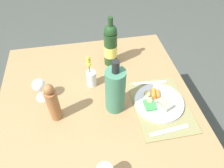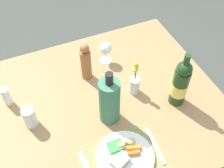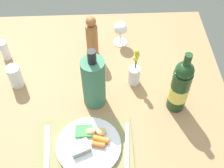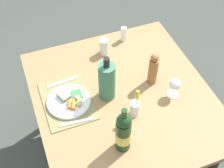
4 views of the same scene
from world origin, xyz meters
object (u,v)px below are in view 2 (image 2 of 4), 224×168
(flower_vase, at_px, (135,83))
(salt_shaker, at_px, (6,96))
(dinner_plate, at_px, (125,156))
(cooler_bottle, at_px, (109,101))
(wine_glass, at_px, (106,49))
(knife, at_px, (155,145))
(water_tumbler, at_px, (30,118))
(dining_table, at_px, (109,110))
(wine_bottle, at_px, (180,83))
(pepper_mill, at_px, (86,62))

(flower_vase, bearing_deg, salt_shaker, 163.51)
(dinner_plate, bearing_deg, cooler_bottle, 83.63)
(wine_glass, xyz_separation_m, salt_shaker, (-0.58, -0.09, -0.04))
(knife, bearing_deg, cooler_bottle, 123.54)
(water_tumbler, bearing_deg, knife, -34.96)
(knife, bearing_deg, flower_vase, 84.92)
(salt_shaker, distance_m, flower_vase, 0.65)
(water_tumbler, distance_m, wine_glass, 0.57)
(knife, relative_size, salt_shaker, 1.85)
(dining_table, xyz_separation_m, dinner_plate, (-0.06, -0.32, 0.09))
(dining_table, distance_m, knife, 0.35)
(dining_table, xyz_separation_m, water_tumbler, (-0.40, 0.02, 0.12))
(dining_table, distance_m, dinner_plate, 0.34)
(dinner_plate, relative_size, wine_bottle, 0.81)
(water_tumbler, height_order, wine_bottle, wine_bottle)
(knife, xyz_separation_m, cooler_bottle, (-0.13, 0.23, 0.12))
(knife, distance_m, pepper_mill, 0.56)
(dinner_plate, height_order, water_tumbler, water_tumbler)
(flower_vase, relative_size, wine_bottle, 0.65)
(dinner_plate, xyz_separation_m, water_tumbler, (-0.34, 0.34, 0.03))
(pepper_mill, bearing_deg, flower_vase, -46.23)
(dinner_plate, xyz_separation_m, flower_vase, (0.21, 0.33, 0.05))
(knife, xyz_separation_m, salt_shaker, (-0.57, 0.52, 0.05))
(wine_glass, height_order, flower_vase, flower_vase)
(cooler_bottle, relative_size, wine_bottle, 0.98)
(water_tumbler, bearing_deg, pepper_mill, 28.32)
(cooler_bottle, relative_size, salt_shaker, 2.91)
(wine_glass, bearing_deg, water_tumbler, -151.90)
(water_tumbler, relative_size, salt_shaker, 1.06)
(wine_glass, relative_size, flower_vase, 0.64)
(wine_glass, bearing_deg, dining_table, -109.78)
(dinner_plate, xyz_separation_m, wine_bottle, (0.38, 0.19, 0.11))
(dining_table, height_order, knife, knife)
(dinner_plate, relative_size, water_tumbler, 2.28)
(dining_table, relative_size, knife, 5.81)
(dinner_plate, relative_size, knife, 1.30)
(knife, distance_m, water_tumbler, 0.60)
(wine_glass, xyz_separation_m, flower_vase, (0.05, -0.28, -0.03))
(dining_table, bearing_deg, water_tumbler, 177.07)
(water_tumbler, distance_m, flower_vase, 0.55)
(dinner_plate, xyz_separation_m, cooler_bottle, (0.03, 0.23, 0.11))
(dinner_plate, relative_size, flower_vase, 1.25)
(cooler_bottle, xyz_separation_m, wine_bottle, (0.36, -0.04, 0.00))
(dinner_plate, distance_m, cooler_bottle, 0.26)
(cooler_bottle, bearing_deg, wine_bottle, -6.66)
(pepper_mill, bearing_deg, cooler_bottle, -88.43)
(dining_table, xyz_separation_m, wine_glass, (0.10, 0.29, 0.17))
(cooler_bottle, xyz_separation_m, flower_vase, (0.18, 0.10, -0.07))
(dining_table, bearing_deg, salt_shaker, 157.68)
(dining_table, height_order, dinner_plate, dinner_plate)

